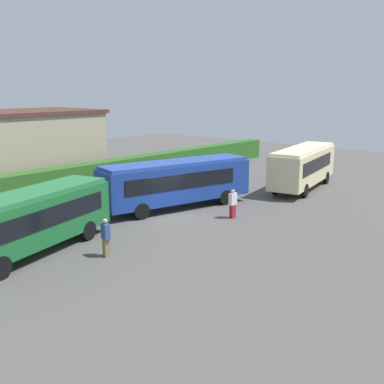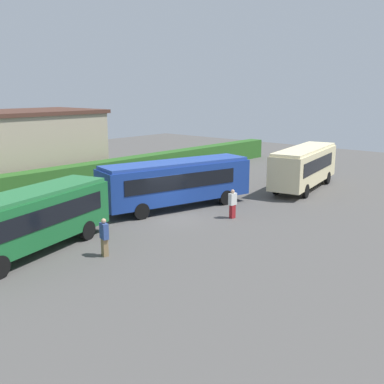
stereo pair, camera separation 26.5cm
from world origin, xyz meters
name	(u,v)px [view 2 (the right image)]	position (x,y,z in m)	size (l,w,h in m)	color
ground_plane	(173,218)	(0.00, 0.00, 0.00)	(76.07, 76.07, 0.00)	#514F4C
bus_green	(29,218)	(-8.97, 0.69, 1.74)	(9.48, 4.65, 2.99)	#19602D
bus_blue	(176,181)	(1.88, 1.43, 1.79)	(10.58, 4.96, 3.10)	navy
bus_cream	(304,165)	(12.71, -1.90, 1.85)	(9.66, 4.06, 3.21)	beige
person_left	(104,236)	(-6.88, -2.22, 0.96)	(0.37, 0.55, 1.82)	olive
person_center	(233,203)	(2.33, -2.78, 0.92)	(0.52, 0.30, 1.76)	maroon
hedge_row	(69,179)	(0.00, 10.77, 0.98)	(50.03, 1.46, 1.97)	#2B5E21
depot_building	(10,149)	(-1.89, 15.81, 2.99)	(14.17, 7.61, 5.95)	tan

